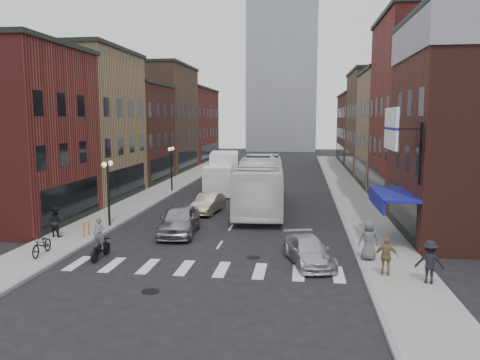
# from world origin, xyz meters

# --- Properties ---
(ground) EXTENTS (160.00, 160.00, 0.00)m
(ground) POSITION_xyz_m (0.00, 0.00, 0.00)
(ground) COLOR black
(ground) RESTS_ON ground
(sidewalk_left) EXTENTS (3.00, 74.00, 0.15)m
(sidewalk_left) POSITION_xyz_m (-8.50, 22.00, 0.07)
(sidewalk_left) COLOR gray
(sidewalk_left) RESTS_ON ground
(sidewalk_right) EXTENTS (3.00, 74.00, 0.15)m
(sidewalk_right) POSITION_xyz_m (8.50, 22.00, 0.07)
(sidewalk_right) COLOR gray
(sidewalk_right) RESTS_ON ground
(curb_left) EXTENTS (0.20, 74.00, 0.16)m
(curb_left) POSITION_xyz_m (-7.00, 22.00, 0.00)
(curb_left) COLOR gray
(curb_left) RESTS_ON ground
(curb_right) EXTENTS (0.20, 74.00, 0.16)m
(curb_right) POSITION_xyz_m (7.00, 22.00, 0.00)
(curb_right) COLOR gray
(curb_right) RESTS_ON ground
(crosswalk_stripes) EXTENTS (12.00, 2.20, 0.01)m
(crosswalk_stripes) POSITION_xyz_m (0.00, -3.00, 0.00)
(crosswalk_stripes) COLOR silver
(crosswalk_stripes) RESTS_ON ground
(bldg_left_mid_a) EXTENTS (10.30, 10.20, 12.30)m
(bldg_left_mid_a) POSITION_xyz_m (-14.99, 14.00, 6.15)
(bldg_left_mid_a) COLOR #947D52
(bldg_left_mid_a) RESTS_ON ground
(bldg_left_mid_b) EXTENTS (10.30, 10.20, 10.30)m
(bldg_left_mid_b) POSITION_xyz_m (-14.99, 24.00, 5.15)
(bldg_left_mid_b) COLOR #49201A
(bldg_left_mid_b) RESTS_ON ground
(bldg_left_far_a) EXTENTS (10.30, 12.20, 13.30)m
(bldg_left_far_a) POSITION_xyz_m (-14.99, 35.00, 6.65)
(bldg_left_far_a) COLOR brown
(bldg_left_far_a) RESTS_ON ground
(bldg_left_far_b) EXTENTS (10.30, 16.20, 11.30)m
(bldg_left_far_b) POSITION_xyz_m (-14.99, 49.00, 5.65)
(bldg_left_far_b) COLOR maroon
(bldg_left_far_b) RESTS_ON ground
(bldg_right_mid_a) EXTENTS (10.30, 10.20, 14.30)m
(bldg_right_mid_a) POSITION_xyz_m (15.00, 14.00, 7.15)
(bldg_right_mid_a) COLOR maroon
(bldg_right_mid_a) RESTS_ON ground
(bldg_right_mid_b) EXTENTS (10.30, 10.20, 11.30)m
(bldg_right_mid_b) POSITION_xyz_m (14.99, 24.00, 5.65)
(bldg_right_mid_b) COLOR #947D52
(bldg_right_mid_b) RESTS_ON ground
(bldg_right_far_a) EXTENTS (10.30, 12.20, 12.30)m
(bldg_right_far_a) POSITION_xyz_m (14.99, 35.00, 6.15)
(bldg_right_far_a) COLOR brown
(bldg_right_far_a) RESTS_ON ground
(bldg_right_far_b) EXTENTS (10.30, 16.20, 10.30)m
(bldg_right_far_b) POSITION_xyz_m (14.99, 49.00, 5.15)
(bldg_right_far_b) COLOR #49201A
(bldg_right_far_b) RESTS_ON ground
(awning_blue) EXTENTS (1.80, 5.00, 0.78)m
(awning_blue) POSITION_xyz_m (8.93, 2.50, 2.63)
(awning_blue) COLOR navy
(awning_blue) RESTS_ON ground
(billboard_sign) EXTENTS (1.52, 3.00, 3.70)m
(billboard_sign) POSITION_xyz_m (8.59, 0.50, 6.13)
(billboard_sign) COLOR black
(billboard_sign) RESTS_ON ground
(distant_tower) EXTENTS (14.00, 14.00, 50.00)m
(distant_tower) POSITION_xyz_m (0.00, 78.00, 25.00)
(distant_tower) COLOR #9399A0
(distant_tower) RESTS_ON ground
(streetlamp_near) EXTENTS (0.32, 1.22, 4.11)m
(streetlamp_near) POSITION_xyz_m (-7.40, 4.00, 2.91)
(streetlamp_near) COLOR black
(streetlamp_near) RESTS_ON ground
(streetlamp_far) EXTENTS (0.32, 1.22, 4.11)m
(streetlamp_far) POSITION_xyz_m (-7.40, 18.00, 2.91)
(streetlamp_far) COLOR black
(streetlamp_far) RESTS_ON ground
(bike_rack) EXTENTS (0.08, 0.68, 0.80)m
(bike_rack) POSITION_xyz_m (-7.60, 1.30, 0.55)
(bike_rack) COLOR #D8590C
(bike_rack) RESTS_ON sidewalk_left
(box_truck) EXTENTS (3.16, 8.37, 3.53)m
(box_truck) POSITION_xyz_m (-2.86, 18.86, 1.74)
(box_truck) COLOR white
(box_truck) RESTS_ON ground
(motorcycle_rider) EXTENTS (0.56, 1.97, 2.01)m
(motorcycle_rider) POSITION_xyz_m (-5.25, -2.16, 0.94)
(motorcycle_rider) COLOR black
(motorcycle_rider) RESTS_ON ground
(transit_bus) EXTENTS (3.95, 13.78, 3.79)m
(transit_bus) POSITION_xyz_m (1.26, 11.28, 1.90)
(transit_bus) COLOR white
(transit_bus) RESTS_ON ground
(sedan_left_near) EXTENTS (2.36, 5.08, 1.68)m
(sedan_left_near) POSITION_xyz_m (-2.71, 3.00, 0.84)
(sedan_left_near) COLOR #A2A2A6
(sedan_left_near) RESTS_ON ground
(sedan_left_far) EXTENTS (1.94, 4.28, 1.36)m
(sedan_left_far) POSITION_xyz_m (-2.30, 9.28, 0.68)
(sedan_left_far) COLOR beige
(sedan_left_far) RESTS_ON ground
(curb_car) EXTENTS (2.78, 4.49, 1.21)m
(curb_car) POSITION_xyz_m (4.65, -1.62, 0.61)
(curb_car) COLOR silver
(curb_car) RESTS_ON ground
(parked_bicycle) EXTENTS (0.85, 1.97, 1.00)m
(parked_bicycle) POSITION_xyz_m (-8.09, -2.38, 0.65)
(parked_bicycle) COLOR black
(parked_bicycle) RESTS_ON sidewalk_left
(ped_left_solo) EXTENTS (0.90, 0.62, 1.69)m
(ped_left_solo) POSITION_xyz_m (-9.24, 1.01, 0.99)
(ped_left_solo) COLOR black
(ped_left_solo) RESTS_ON sidewalk_left
(ped_right_a) EXTENTS (1.20, 0.74, 1.74)m
(ped_right_a) POSITION_xyz_m (9.38, -4.00, 1.02)
(ped_right_a) COLOR black
(ped_right_a) RESTS_ON sidewalk_right
(ped_right_b) EXTENTS (1.01, 0.60, 1.64)m
(ped_right_b) POSITION_xyz_m (7.84, -3.25, 0.97)
(ped_right_b) COLOR #8B6747
(ped_right_b) RESTS_ON sidewalk_right
(ped_right_c) EXTENTS (0.94, 0.64, 1.87)m
(ped_right_c) POSITION_xyz_m (7.40, -1.13, 1.09)
(ped_right_c) COLOR #525559
(ped_right_c) RESTS_ON sidewalk_right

